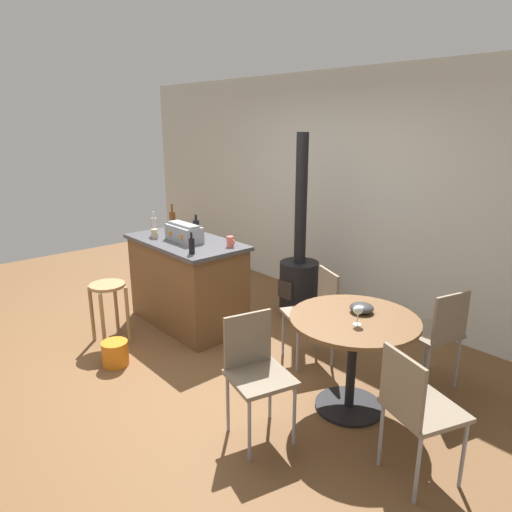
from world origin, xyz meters
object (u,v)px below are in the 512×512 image
folding_chair_right (256,367)px  cup_0 (230,242)px  wine_glass (358,311)px  bottle_2 (196,227)px  dining_table (353,340)px  cup_1 (155,234)px  wood_stove (299,273)px  folding_chair_left (315,309)px  bottle_1 (192,245)px  plastic_bucket (115,353)px  bottle_0 (154,226)px  folding_chair_far (437,330)px  toolbox (184,233)px  wooden_stool (108,299)px  bottle_3 (173,221)px  kitchen_island (187,282)px  folding_chair_near (416,406)px  serving_bowl (362,308)px

folding_chair_right → cup_0: size_ratio=8.04×
wine_glass → bottle_2: bearing=173.8°
dining_table → cup_1: (-2.45, -0.25, 0.41)m
folding_chair_right → wood_stove: (-1.30, 1.79, -0.03)m
folding_chair_left → cup_1: 1.92m
bottle_1 → wine_glass: size_ratio=1.44×
plastic_bucket → bottle_0: bearing=130.5°
folding_chair_far → folding_chair_left: (-0.96, -0.38, -0.01)m
wood_stove → cup_0: bearing=-95.7°
toolbox → folding_chair_right: bearing=-19.3°
wooden_stool → bottle_0: 0.96m
dining_table → wooden_stool: bearing=-158.8°
toolbox → bottle_3: bottle_3 is taller
bottle_3 → wine_glass: bottle_3 is taller
cup_1 → wine_glass: 2.55m
cup_1 → wooden_stool: bearing=-76.1°
kitchen_island → folding_chair_right: bearing=-19.8°
folding_chair_far → folding_chair_left: folding_chair_far is taller
folding_chair_far → bottle_1: bottle_1 is taller
toolbox → cup_1: bearing=-152.5°
bottle_0 → cup_1: size_ratio=2.37×
dining_table → wine_glass: 0.31m
dining_table → folding_chair_far: (0.27, 0.75, -0.06)m
wooden_stool → folding_chair_far: bearing=32.6°
kitchen_island → wooden_stool: size_ratio=2.23×
folding_chair_left → bottle_3: bottle_3 is taller
dining_table → folding_chair_near: bearing=-24.4°
folding_chair_near → wood_stove: wood_stove is taller
kitchen_island → cup_1: size_ratio=12.43×
wood_stove → bottle_1: size_ratio=9.82×
kitchen_island → dining_table: bearing=1.4°
folding_chair_right → plastic_bucket: bearing=-168.2°
bottle_2 → kitchen_island: bearing=-60.2°
wine_glass → bottle_1: bearing=-173.3°
wood_stove → bottle_2: 1.26m
cup_0 → bottle_2: bearing=177.0°
wood_stove → serving_bowl: wood_stove is taller
wood_stove → bottle_3: 1.54m
cup_0 → kitchen_island: bearing=-159.4°
bottle_1 → bottle_0: bearing=172.8°
folding_chair_far → cup_0: (-1.91, -0.61, 0.48)m
cup_1 → folding_chair_right: bearing=-12.7°
dining_table → bottle_1: (-1.68, -0.29, 0.44)m
folding_chair_near → cup_1: cup_1 is taller
folding_chair_right → bottle_3: bearing=161.0°
dining_table → bottle_3: size_ratio=3.04×
folding_chair_near → folding_chair_left: bearing=153.9°
folding_chair_near → bottle_3: (-3.31, 0.39, 0.54)m
dining_table → cup_1: 2.50m
folding_chair_right → cup_0: 1.71m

